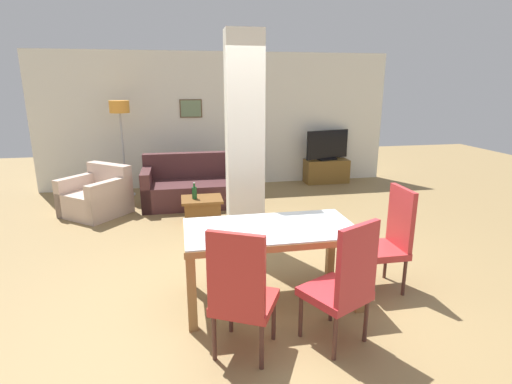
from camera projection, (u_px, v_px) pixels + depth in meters
ground_plane at (270, 298)px, 4.02m from camera, size 18.00×18.00×0.00m
back_wall at (219, 120)px, 8.19m from camera, size 7.20×0.09×2.70m
divider_pillar at (245, 145)px, 4.92m from camera, size 0.45×0.30×2.70m
dining_table at (270, 243)px, 3.86m from camera, size 1.66×0.86×0.76m
dining_chair_head_right at (389, 237)px, 4.10m from camera, size 0.46×0.46×1.08m
dining_chair_near_left at (241, 292)px, 3.02m from camera, size 0.62×0.62×1.08m
dining_chair_near_right at (344, 282)px, 3.17m from camera, size 0.62×0.62×1.08m
sofa at (196, 188)px, 7.10m from camera, size 1.84×0.92×0.87m
armchair at (97, 198)px, 6.54m from camera, size 1.21×1.21×0.79m
coffee_table at (202, 210)px, 6.17m from camera, size 0.62×0.50×0.39m
bottle at (194, 192)px, 6.06m from camera, size 0.08×0.08×0.26m
tv_stand at (326, 171)px, 8.64m from camera, size 0.93×0.40×0.50m
tv_screen at (327, 145)px, 8.49m from camera, size 0.99×0.31×0.63m
floor_lamp at (120, 116)px, 7.31m from camera, size 0.36×0.36×1.79m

